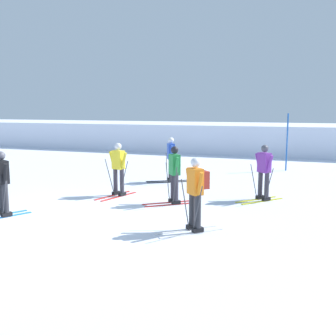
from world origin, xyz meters
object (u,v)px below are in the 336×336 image
at_px(skier_purple, 264,171).
at_px(skier_blue, 171,158).
at_px(trail_marker_pole, 287,142).
at_px(skier_orange, 196,190).
at_px(skier_black, 2,182).
at_px(skier_green, 174,173).
at_px(skier_yellow, 118,168).

distance_m(skier_purple, skier_blue, 4.19).
height_order(skier_blue, trail_marker_pole, trail_marker_pole).
height_order(skier_orange, trail_marker_pole, trail_marker_pole).
bearing_deg(skier_orange, skier_black, -174.65).
distance_m(skier_green, skier_orange, 2.69).
xyz_separation_m(skier_yellow, skier_purple, (4.47, 0.93, -0.00)).
xyz_separation_m(skier_black, skier_purple, (6.18, 4.16, 0.00)).
bearing_deg(skier_orange, skier_yellow, 140.74).
relative_size(skier_green, skier_black, 1.00).
bearing_deg(skier_orange, skier_purple, 73.40).
relative_size(skier_black, skier_yellow, 1.00).
relative_size(skier_green, skier_orange, 1.00).
bearing_deg(skier_blue, skier_purple, -27.95).
bearing_deg(skier_blue, skier_yellow, -104.85).
relative_size(skier_black, skier_orange, 1.00).
bearing_deg(skier_orange, trail_marker_pole, 82.03).
bearing_deg(skier_yellow, skier_blue, 75.15).
distance_m(skier_green, skier_blue, 3.55).
bearing_deg(skier_black, skier_purple, 33.94).
xyz_separation_m(skier_green, skier_yellow, (-2.04, 0.42, -0.00)).
xyz_separation_m(skier_orange, trail_marker_pole, (1.40, 10.00, 0.33)).
height_order(skier_green, skier_purple, same).
relative_size(skier_yellow, trail_marker_pole, 0.66).
xyz_separation_m(skier_black, trail_marker_pole, (6.48, 10.47, 0.37)).
distance_m(skier_yellow, skier_orange, 4.36).
height_order(skier_black, skier_blue, same).
bearing_deg(skier_orange, skier_green, 119.60).
xyz_separation_m(skier_purple, trail_marker_pole, (0.30, 6.32, 0.37)).
relative_size(skier_green, trail_marker_pole, 0.66).
height_order(skier_yellow, skier_blue, same).
bearing_deg(skier_purple, trail_marker_pole, 87.26).
height_order(skier_green, trail_marker_pole, trail_marker_pole).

